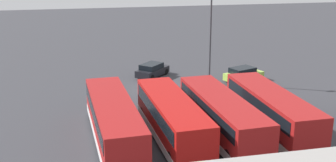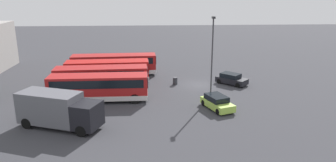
{
  "view_description": "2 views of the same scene",
  "coord_description": "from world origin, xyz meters",
  "px_view_note": "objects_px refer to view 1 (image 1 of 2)",
  "views": [
    {
      "loc": [
        7.78,
        37.4,
        11.97
      ],
      "look_at": [
        -0.11,
        2.53,
        1.44
      ],
      "focal_mm": 44.45,
      "sensor_mm": 36.0,
      "label": 1
    },
    {
      "loc": [
        -39.61,
        6.32,
        12.02
      ],
      "look_at": [
        -1.75,
        4.08,
        1.08
      ],
      "focal_mm": 34.41,
      "sensor_mm": 36.0,
      "label": 2
    }
  ],
  "objects_px": {
    "bus_single_deck_near_end": "(271,110)",
    "bus_single_deck_fourth": "(113,120)",
    "bus_single_deck_second": "(221,115)",
    "car_hatchback_silver": "(243,74)",
    "car_small_green": "(152,70)",
    "waste_bin_yellow": "(164,93)",
    "bus_single_deck_third": "(172,118)",
    "lamp_post_tall": "(211,31)"
  },
  "relations": [
    {
      "from": "bus_single_deck_near_end",
      "to": "bus_single_deck_fourth",
      "type": "relative_size",
      "value": 0.9
    },
    {
      "from": "bus_single_deck_second",
      "to": "car_hatchback_silver",
      "type": "distance_m",
      "value": 14.55
    },
    {
      "from": "car_small_green",
      "to": "waste_bin_yellow",
      "type": "distance_m",
      "value": 7.32
    },
    {
      "from": "bus_single_deck_second",
      "to": "bus_single_deck_third",
      "type": "height_order",
      "value": "same"
    },
    {
      "from": "waste_bin_yellow",
      "to": "car_small_green",
      "type": "bearing_deg",
      "value": -92.25
    },
    {
      "from": "car_hatchback_silver",
      "to": "car_small_green",
      "type": "height_order",
      "value": "same"
    },
    {
      "from": "bus_single_deck_third",
      "to": "car_hatchback_silver",
      "type": "distance_m",
      "value": 16.22
    },
    {
      "from": "bus_single_deck_near_end",
      "to": "lamp_post_tall",
      "type": "height_order",
      "value": "lamp_post_tall"
    },
    {
      "from": "bus_single_deck_near_end",
      "to": "car_small_green",
      "type": "relative_size",
      "value": 2.64
    },
    {
      "from": "lamp_post_tall",
      "to": "waste_bin_yellow",
      "type": "bearing_deg",
      "value": 33.99
    },
    {
      "from": "car_hatchback_silver",
      "to": "lamp_post_tall",
      "type": "relative_size",
      "value": 0.48
    },
    {
      "from": "bus_single_deck_near_end",
      "to": "waste_bin_yellow",
      "type": "distance_m",
      "value": 10.71
    },
    {
      "from": "lamp_post_tall",
      "to": "bus_single_deck_second",
      "type": "bearing_deg",
      "value": 75.27
    },
    {
      "from": "bus_single_deck_third",
      "to": "waste_bin_yellow",
      "type": "relative_size",
      "value": 11.44
    },
    {
      "from": "bus_single_deck_second",
      "to": "bus_single_deck_third",
      "type": "xyz_separation_m",
      "value": [
        3.42,
        -0.31,
        -0.0
      ]
    },
    {
      "from": "lamp_post_tall",
      "to": "bus_single_deck_third",
      "type": "bearing_deg",
      "value": 61.42
    },
    {
      "from": "bus_single_deck_third",
      "to": "lamp_post_tall",
      "type": "bearing_deg",
      "value": -118.58
    },
    {
      "from": "bus_single_deck_near_end",
      "to": "waste_bin_yellow",
      "type": "height_order",
      "value": "bus_single_deck_near_end"
    },
    {
      "from": "car_small_green",
      "to": "lamp_post_tall",
      "type": "bearing_deg",
      "value": 144.28
    },
    {
      "from": "bus_single_deck_third",
      "to": "car_hatchback_silver",
      "type": "xyz_separation_m",
      "value": [
        -10.4,
        -12.41,
        -0.92
      ]
    },
    {
      "from": "bus_single_deck_second",
      "to": "lamp_post_tall",
      "type": "xyz_separation_m",
      "value": [
        -3.35,
        -12.74,
        3.65
      ]
    },
    {
      "from": "bus_single_deck_second",
      "to": "bus_single_deck_fourth",
      "type": "xyz_separation_m",
      "value": [
        7.34,
        -0.76,
        0.0
      ]
    },
    {
      "from": "bus_single_deck_second",
      "to": "car_small_green",
      "type": "relative_size",
      "value": 2.73
    },
    {
      "from": "bus_single_deck_fourth",
      "to": "bus_single_deck_third",
      "type": "bearing_deg",
      "value": 173.46
    },
    {
      "from": "bus_single_deck_fourth",
      "to": "lamp_post_tall",
      "type": "xyz_separation_m",
      "value": [
        -10.69,
        -11.98,
        3.65
      ]
    },
    {
      "from": "bus_single_deck_third",
      "to": "bus_single_deck_fourth",
      "type": "distance_m",
      "value": 3.95
    },
    {
      "from": "bus_single_deck_fourth",
      "to": "waste_bin_yellow",
      "type": "distance_m",
      "value": 9.95
    },
    {
      "from": "car_hatchback_silver",
      "to": "car_small_green",
      "type": "bearing_deg",
      "value": -22.88
    },
    {
      "from": "bus_single_deck_near_end",
      "to": "car_hatchback_silver",
      "type": "relative_size",
      "value": 2.45
    },
    {
      "from": "bus_single_deck_second",
      "to": "lamp_post_tall",
      "type": "distance_m",
      "value": 13.67
    },
    {
      "from": "bus_single_deck_fourth",
      "to": "waste_bin_yellow",
      "type": "bearing_deg",
      "value": -122.41
    },
    {
      "from": "bus_single_deck_near_end",
      "to": "bus_single_deck_third",
      "type": "height_order",
      "value": "same"
    },
    {
      "from": "bus_single_deck_third",
      "to": "bus_single_deck_fourth",
      "type": "xyz_separation_m",
      "value": [
        3.92,
        -0.45,
        0.0
      ]
    },
    {
      "from": "bus_single_deck_near_end",
      "to": "bus_single_deck_fourth",
      "type": "distance_m",
      "value": 11.17
    },
    {
      "from": "car_small_green",
      "to": "waste_bin_yellow",
      "type": "relative_size",
      "value": 4.3
    },
    {
      "from": "car_small_green",
      "to": "lamp_post_tall",
      "type": "height_order",
      "value": "lamp_post_tall"
    },
    {
      "from": "car_hatchback_silver",
      "to": "lamp_post_tall",
      "type": "xyz_separation_m",
      "value": [
        3.63,
        -0.01,
        4.57
      ]
    },
    {
      "from": "bus_single_deck_second",
      "to": "car_hatchback_silver",
      "type": "bearing_deg",
      "value": -118.74
    },
    {
      "from": "bus_single_deck_fourth",
      "to": "car_small_green",
      "type": "distance_m",
      "value": 16.64
    },
    {
      "from": "lamp_post_tall",
      "to": "waste_bin_yellow",
      "type": "height_order",
      "value": "lamp_post_tall"
    },
    {
      "from": "bus_single_deck_fourth",
      "to": "bus_single_deck_near_end",
      "type": "bearing_deg",
      "value": 177.18
    },
    {
      "from": "bus_single_deck_near_end",
      "to": "waste_bin_yellow",
      "type": "bearing_deg",
      "value": -56.62
    }
  ]
}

